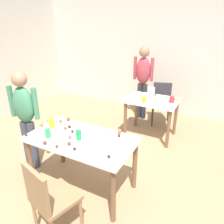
% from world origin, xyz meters
% --- Properties ---
extents(ground_plane, '(6.40, 6.40, 0.00)m').
position_xyz_m(ground_plane, '(0.00, 0.00, 0.00)').
color(ground_plane, '#9E7A56').
extents(wall_back, '(6.40, 0.10, 2.60)m').
position_xyz_m(wall_back, '(0.00, 3.20, 1.30)').
color(wall_back, beige).
rests_on(wall_back, ground_plane).
extents(dining_table_near, '(1.33, 0.72, 0.75)m').
position_xyz_m(dining_table_near, '(-0.12, 0.01, 0.65)').
color(dining_table_near, white).
rests_on(dining_table_near, ground_plane).
extents(dining_table_far, '(0.93, 0.67, 0.75)m').
position_xyz_m(dining_table_far, '(0.21, 1.78, 0.62)').
color(dining_table_far, white).
rests_on(dining_table_far, ground_plane).
extents(chair_near_table, '(0.49, 0.49, 0.87)m').
position_xyz_m(chair_near_table, '(0.01, -0.72, 0.50)').
color(chair_near_table, olive).
rests_on(chair_near_table, ground_plane).
extents(chair_far_table, '(0.50, 0.50, 0.87)m').
position_xyz_m(chair_far_table, '(0.22, 2.47, 0.50)').
color(chair_far_table, '#2D2D33').
rests_on(chair_far_table, ground_plane).
extents(person_girl_near, '(0.45, 0.26, 1.47)m').
position_xyz_m(person_girl_near, '(-1.06, 0.02, 0.88)').
color(person_girl_near, '#383D4C').
rests_on(person_girl_near, ground_plane).
extents(person_adult_far, '(0.45, 0.22, 1.59)m').
position_xyz_m(person_adult_far, '(-0.24, 2.50, 0.96)').
color(person_adult_far, '#28282D').
rests_on(person_adult_far, ground_plane).
extents(mixing_bowl, '(0.18, 0.18, 0.07)m').
position_xyz_m(mixing_bowl, '(0.42, 0.08, 0.78)').
color(mixing_bowl, white).
rests_on(mixing_bowl, dining_table_near).
extents(soda_can, '(0.07, 0.07, 0.12)m').
position_xyz_m(soda_can, '(-0.11, -0.03, 0.81)').
color(soda_can, '#198438').
rests_on(soda_can, dining_table_near).
extents(fork_near, '(0.17, 0.02, 0.01)m').
position_xyz_m(fork_near, '(-0.05, 0.09, 0.75)').
color(fork_near, silver).
rests_on(fork_near, dining_table_near).
extents(cup_near_0, '(0.07, 0.07, 0.11)m').
position_xyz_m(cup_near_0, '(-0.48, -0.16, 0.81)').
color(cup_near_0, green).
rests_on(cup_near_0, dining_table_near).
extents(cup_near_1, '(0.08, 0.08, 0.12)m').
position_xyz_m(cup_near_1, '(-0.62, 0.06, 0.81)').
color(cup_near_1, yellow).
rests_on(cup_near_1, dining_table_near).
extents(cake_ball_0, '(0.04, 0.04, 0.04)m').
position_xyz_m(cake_ball_0, '(-0.29, 0.07, 0.77)').
color(cake_ball_0, '#3D2319').
rests_on(cake_ball_0, dining_table_near).
extents(cake_ball_1, '(0.04, 0.04, 0.04)m').
position_xyz_m(cake_ball_1, '(-0.22, -0.30, 0.77)').
color(cake_ball_1, brown).
rests_on(cake_ball_1, dining_table_near).
extents(cake_ball_2, '(0.05, 0.05, 0.05)m').
position_xyz_m(cake_ball_2, '(-0.55, 0.32, 0.78)').
color(cake_ball_2, brown).
rests_on(cake_ball_2, dining_table_near).
extents(cake_ball_3, '(0.04, 0.04, 0.04)m').
position_xyz_m(cake_ball_3, '(-0.74, -0.27, 0.77)').
color(cake_ball_3, '#3D2319').
rests_on(cake_ball_3, dining_table_near).
extents(cake_ball_4, '(0.04, 0.04, 0.04)m').
position_xyz_m(cake_ball_4, '(0.29, 0.25, 0.77)').
color(cake_ball_4, '#3D2319').
rests_on(cake_ball_4, dining_table_near).
extents(cake_ball_5, '(0.05, 0.05, 0.05)m').
position_xyz_m(cake_ball_5, '(-0.62, 0.23, 0.77)').
color(cake_ball_5, brown).
rests_on(cake_ball_5, dining_table_near).
extents(cake_ball_6, '(0.04, 0.04, 0.04)m').
position_xyz_m(cake_ball_6, '(-0.40, 0.16, 0.77)').
color(cake_ball_6, '#3D2319').
rests_on(cake_ball_6, dining_table_near).
extents(cake_ball_7, '(0.04, 0.04, 0.04)m').
position_xyz_m(cake_ball_7, '(0.39, -0.20, 0.77)').
color(cake_ball_7, '#3D2319').
rests_on(cake_ball_7, dining_table_near).
extents(cake_ball_8, '(0.05, 0.05, 0.05)m').
position_xyz_m(cake_ball_8, '(-0.14, -0.19, 0.77)').
color(cake_ball_8, brown).
rests_on(cake_ball_8, dining_table_near).
extents(cake_ball_9, '(0.04, 0.04, 0.04)m').
position_xyz_m(cake_ball_9, '(-0.01, -0.24, 0.77)').
color(cake_ball_9, '#3D2319').
rests_on(cake_ball_9, dining_table_near).
extents(cake_ball_10, '(0.05, 0.05, 0.05)m').
position_xyz_m(cake_ball_10, '(-0.43, 0.10, 0.77)').
color(cake_ball_10, brown).
rests_on(cake_ball_10, dining_table_near).
extents(cake_ball_11, '(0.04, 0.04, 0.04)m').
position_xyz_m(cake_ball_11, '(-0.76, 0.01, 0.77)').
color(cake_ball_11, brown).
rests_on(cake_ball_11, dining_table_near).
extents(cake_ball_12, '(0.04, 0.04, 0.04)m').
position_xyz_m(cake_ball_12, '(-0.22, -0.07, 0.77)').
color(cake_ball_12, brown).
rests_on(cake_ball_12, dining_table_near).
extents(cake_ball_13, '(0.05, 0.05, 0.05)m').
position_xyz_m(cake_ball_13, '(-0.39, -0.31, 0.77)').
color(cake_ball_13, brown).
rests_on(cake_ball_13, dining_table_near).
extents(cake_ball_14, '(0.04, 0.04, 0.04)m').
position_xyz_m(cake_ball_14, '(-0.76, 0.15, 0.77)').
color(cake_ball_14, brown).
rests_on(cake_ball_14, dining_table_near).
extents(cake_ball_15, '(0.05, 0.05, 0.05)m').
position_xyz_m(cake_ball_15, '(0.26, 0.32, 0.78)').
color(cake_ball_15, brown).
rests_on(cake_ball_15, dining_table_near).
extents(pitcher_far, '(0.12, 0.12, 0.23)m').
position_xyz_m(pitcher_far, '(0.20, 1.75, 0.86)').
color(pitcher_far, white).
rests_on(pitcher_far, dining_table_far).
extents(cup_far_0, '(0.08, 0.08, 0.11)m').
position_xyz_m(cup_far_0, '(0.13, 1.55, 0.80)').
color(cup_far_0, yellow).
rests_on(cup_far_0, dining_table_far).
extents(cup_far_1, '(0.07, 0.07, 0.09)m').
position_xyz_m(cup_far_1, '(-0.05, 1.80, 0.80)').
color(cup_far_1, white).
rests_on(cup_far_1, dining_table_far).
extents(cup_far_2, '(0.09, 0.09, 0.11)m').
position_xyz_m(cup_far_2, '(0.57, 1.79, 0.80)').
color(cup_far_2, red).
rests_on(cup_far_2, dining_table_far).
extents(donut_far_0, '(0.11, 0.11, 0.03)m').
position_xyz_m(donut_far_0, '(0.40, 1.56, 0.77)').
color(donut_far_0, pink).
rests_on(donut_far_0, dining_table_far).
extents(donut_far_1, '(0.14, 0.14, 0.04)m').
position_xyz_m(donut_far_1, '(0.46, 1.70, 0.77)').
color(donut_far_1, pink).
rests_on(donut_far_1, dining_table_far).
extents(donut_far_2, '(0.11, 0.11, 0.03)m').
position_xyz_m(donut_far_2, '(0.63, 1.96, 0.77)').
color(donut_far_2, gold).
rests_on(donut_far_2, dining_table_far).
extents(donut_far_3, '(0.11, 0.11, 0.03)m').
position_xyz_m(donut_far_3, '(0.16, 2.01, 0.77)').
color(donut_far_3, brown).
rests_on(donut_far_3, dining_table_far).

